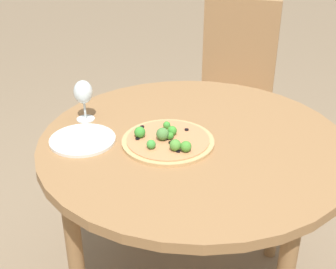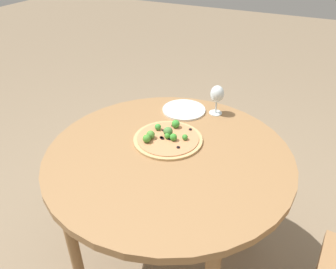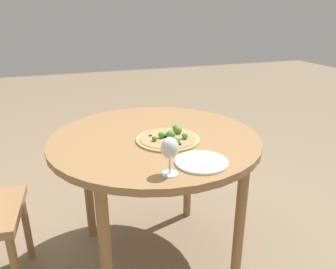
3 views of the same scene
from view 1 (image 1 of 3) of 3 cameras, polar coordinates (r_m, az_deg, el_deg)
name	(u,v)px [view 1 (image 1 of 3)]	position (r m, az deg, el deg)	size (l,w,h in m)	color
dining_table	(193,160)	(1.57, 3.06, -3.07)	(1.01, 1.01, 0.72)	olive
chair	(234,93)	(2.44, 8.00, 5.08)	(0.43, 0.43, 0.96)	#997047
pizza	(167,140)	(1.49, -0.08, -0.69)	(0.30, 0.30, 0.05)	tan
wine_glass	(83,93)	(1.63, -10.29, 4.96)	(0.07, 0.07, 0.15)	silver
plate_near	(83,140)	(1.53, -10.37, -0.64)	(0.21, 0.21, 0.01)	silver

